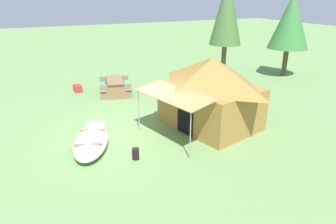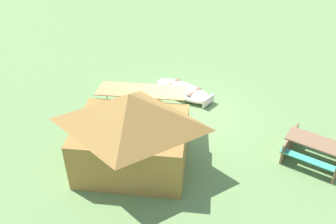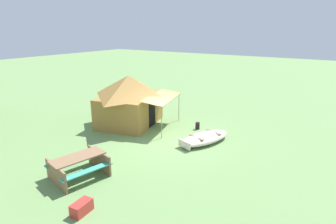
{
  "view_description": "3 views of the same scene",
  "coord_description": "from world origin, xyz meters",
  "px_view_note": "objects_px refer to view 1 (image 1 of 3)",
  "views": [
    {
      "loc": [
        9.42,
        -2.98,
        4.62
      ],
      "look_at": [
        0.64,
        1.16,
        0.81
      ],
      "focal_mm": 32.52,
      "sensor_mm": 36.0,
      "label": 1
    },
    {
      "loc": [
        -3.34,
        10.39,
        7.73
      ],
      "look_at": [
        0.15,
        1.2,
        1.0
      ],
      "focal_mm": 39.42,
      "sensor_mm": 36.0,
      "label": 2
    },
    {
      "loc": [
        -9.8,
        -6.31,
        4.83
      ],
      "look_at": [
        1.09,
        0.8,
        0.87
      ],
      "focal_mm": 29.63,
      "sensor_mm": 36.0,
      "label": 3
    }
  ],
  "objects_px": {
    "canvas_cabin_tent": "(211,91)",
    "beached_rowboat": "(91,141)",
    "fuel_can": "(136,154)",
    "cooler_box": "(78,88)",
    "pine_tree_back_left": "(227,10)",
    "picnic_table": "(115,85)",
    "pine_tree_back_right": "(291,21)"
  },
  "relations": [
    {
      "from": "canvas_cabin_tent",
      "to": "beached_rowboat",
      "type": "bearing_deg",
      "value": -91.77
    },
    {
      "from": "canvas_cabin_tent",
      "to": "fuel_can",
      "type": "distance_m",
      "value": 3.73
    },
    {
      "from": "cooler_box",
      "to": "pine_tree_back_left",
      "type": "height_order",
      "value": "pine_tree_back_left"
    },
    {
      "from": "cooler_box",
      "to": "fuel_can",
      "type": "bearing_deg",
      "value": 2.9
    },
    {
      "from": "canvas_cabin_tent",
      "to": "cooler_box",
      "type": "height_order",
      "value": "canvas_cabin_tent"
    },
    {
      "from": "beached_rowboat",
      "to": "pine_tree_back_left",
      "type": "bearing_deg",
      "value": 122.63
    },
    {
      "from": "picnic_table",
      "to": "cooler_box",
      "type": "distance_m",
      "value": 2.04
    },
    {
      "from": "fuel_can",
      "to": "pine_tree_back_right",
      "type": "xyz_separation_m",
      "value": [
        -5.53,
        11.3,
        2.97
      ]
    },
    {
      "from": "fuel_can",
      "to": "picnic_table",
      "type": "bearing_deg",
      "value": 169.2
    },
    {
      "from": "picnic_table",
      "to": "fuel_can",
      "type": "relative_size",
      "value": 5.82
    },
    {
      "from": "cooler_box",
      "to": "beached_rowboat",
      "type": "bearing_deg",
      "value": -6.0
    },
    {
      "from": "pine_tree_back_left",
      "to": "cooler_box",
      "type": "bearing_deg",
      "value": -92.63
    },
    {
      "from": "picnic_table",
      "to": "pine_tree_back_left",
      "type": "height_order",
      "value": "pine_tree_back_left"
    },
    {
      "from": "fuel_can",
      "to": "pine_tree_back_left",
      "type": "xyz_separation_m",
      "value": [
        -7.16,
        8.07,
        3.55
      ]
    },
    {
      "from": "cooler_box",
      "to": "pine_tree_back_right",
      "type": "relative_size",
      "value": 0.13
    },
    {
      "from": "cooler_box",
      "to": "fuel_can",
      "type": "xyz_separation_m",
      "value": [
        7.54,
        0.38,
        0.01
      ]
    },
    {
      "from": "pine_tree_back_left",
      "to": "fuel_can",
      "type": "bearing_deg",
      "value": -48.45
    },
    {
      "from": "beached_rowboat",
      "to": "pine_tree_back_right",
      "type": "xyz_separation_m",
      "value": [
        -4.21,
        12.33,
        2.93
      ]
    },
    {
      "from": "beached_rowboat",
      "to": "cooler_box",
      "type": "height_order",
      "value": "beached_rowboat"
    },
    {
      "from": "beached_rowboat",
      "to": "fuel_can",
      "type": "bearing_deg",
      "value": 38.08
    },
    {
      "from": "picnic_table",
      "to": "fuel_can",
      "type": "distance_m",
      "value": 6.42
    },
    {
      "from": "cooler_box",
      "to": "fuel_can",
      "type": "height_order",
      "value": "fuel_can"
    },
    {
      "from": "beached_rowboat",
      "to": "canvas_cabin_tent",
      "type": "xyz_separation_m",
      "value": [
        0.13,
        4.38,
        1.11
      ]
    },
    {
      "from": "pine_tree_back_right",
      "to": "pine_tree_back_left",
      "type": "bearing_deg",
      "value": -116.78
    },
    {
      "from": "beached_rowboat",
      "to": "cooler_box",
      "type": "xyz_separation_m",
      "value": [
        -6.22,
        0.65,
        -0.05
      ]
    },
    {
      "from": "beached_rowboat",
      "to": "pine_tree_back_left",
      "type": "height_order",
      "value": "pine_tree_back_left"
    },
    {
      "from": "picnic_table",
      "to": "pine_tree_back_left",
      "type": "bearing_deg",
      "value": 97.09
    },
    {
      "from": "picnic_table",
      "to": "fuel_can",
      "type": "bearing_deg",
      "value": -10.8
    },
    {
      "from": "pine_tree_back_left",
      "to": "picnic_table",
      "type": "bearing_deg",
      "value": -82.91
    },
    {
      "from": "picnic_table",
      "to": "fuel_can",
      "type": "xyz_separation_m",
      "value": [
        6.3,
        -1.2,
        -0.3
      ]
    },
    {
      "from": "fuel_can",
      "to": "pine_tree_back_right",
      "type": "bearing_deg",
      "value": 116.07
    },
    {
      "from": "cooler_box",
      "to": "pine_tree_back_right",
      "type": "height_order",
      "value": "pine_tree_back_right"
    }
  ]
}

